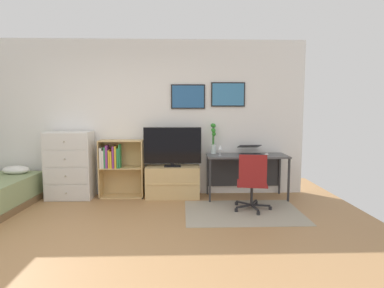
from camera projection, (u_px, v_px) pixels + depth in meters
ground_plane at (96, 255)px, 3.33m from camera, size 7.20×7.20×0.00m
wall_back_with_posters at (131, 118)px, 5.59m from camera, size 6.12×0.09×2.70m
area_rug at (243, 212)px, 4.69m from camera, size 1.70×1.20×0.01m
dresser at (70, 165)px, 5.37m from camera, size 0.75×0.46×1.14m
bookshelf at (117, 164)px, 5.46m from camera, size 0.74×0.30×0.98m
tv_stand at (173, 182)px, 5.48m from camera, size 0.91×0.41×0.54m
television at (172, 147)px, 5.39m from camera, size 0.97×0.16×0.67m
desk at (246, 162)px, 5.48m from camera, size 1.35×0.55×0.74m
office_chair at (252, 181)px, 4.70m from camera, size 0.58×0.57×0.86m
laptop at (250, 151)px, 5.46m from camera, size 0.39×0.42×0.16m
computer_mouse at (267, 154)px, 5.34m from camera, size 0.06×0.10×0.03m
bamboo_vase at (213, 138)px, 5.53m from camera, size 0.10×0.10×0.53m
wine_glass at (220, 148)px, 5.28m from camera, size 0.07×0.07×0.18m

